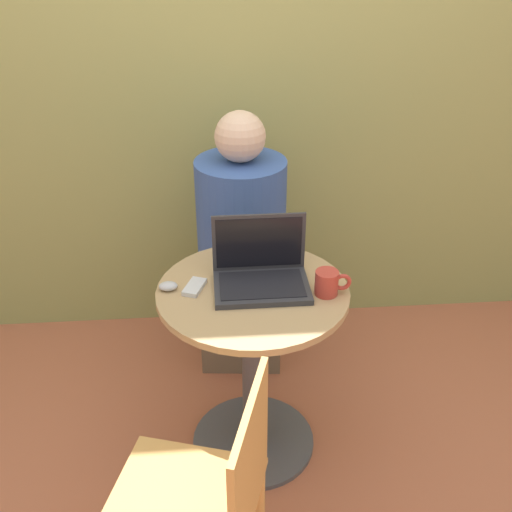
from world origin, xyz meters
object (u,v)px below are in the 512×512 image
(cell_phone, at_px, (195,287))
(chair_empty, at_px, (204,508))
(person_seated, at_px, (242,260))
(laptop, at_px, (261,272))

(cell_phone, distance_m, chair_empty, 0.71)
(person_seated, bearing_deg, cell_phone, -108.35)
(laptop, height_order, chair_empty, laptop)
(cell_phone, height_order, person_seated, person_seated)
(laptop, xyz_separation_m, chair_empty, (-0.21, -0.65, -0.34))
(cell_phone, height_order, chair_empty, chair_empty)
(person_seated, bearing_deg, laptop, -86.92)
(laptop, height_order, person_seated, person_seated)
(cell_phone, bearing_deg, laptop, 3.46)
(cell_phone, distance_m, person_seated, 0.67)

